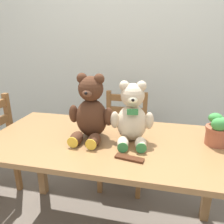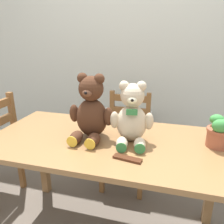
# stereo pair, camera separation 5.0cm
# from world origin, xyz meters

# --- Properties ---
(wall_back) EXTENTS (8.00, 0.04, 2.60)m
(wall_back) POSITION_xyz_m (0.00, 1.50, 1.30)
(wall_back) COLOR silver
(wall_back) RESTS_ON ground_plane
(radiator) EXTENTS (0.62, 0.10, 0.59)m
(radiator) POSITION_xyz_m (-0.13, 1.43, 0.27)
(radiator) COLOR beige
(radiator) RESTS_ON ground_plane
(dining_table) EXTENTS (1.46, 0.73, 0.75)m
(dining_table) POSITION_xyz_m (0.00, 0.36, 0.64)
(dining_table) COLOR olive
(dining_table) RESTS_ON ground_plane
(wooden_chair_behind) EXTENTS (0.39, 0.39, 0.86)m
(wooden_chair_behind) POSITION_xyz_m (-0.02, 1.02, 0.44)
(wooden_chair_behind) COLOR brown
(wooden_chair_behind) RESTS_ON ground_plane
(teddy_bear_left) EXTENTS (0.27, 0.27, 0.39)m
(teddy_bear_left) POSITION_xyz_m (-0.11, 0.38, 0.92)
(teddy_bear_left) COLOR #472819
(teddy_bear_left) RESTS_ON dining_table
(teddy_bear_right) EXTENTS (0.25, 0.27, 0.36)m
(teddy_bear_right) POSITION_xyz_m (0.14, 0.38, 0.91)
(teddy_bear_right) COLOR beige
(teddy_bear_right) RESTS_ON dining_table
(potted_plant) EXTENTS (0.15, 0.14, 0.18)m
(potted_plant) POSITION_xyz_m (0.62, 0.45, 0.84)
(potted_plant) COLOR #9E5138
(potted_plant) RESTS_ON dining_table
(chocolate_bar) EXTENTS (0.15, 0.06, 0.01)m
(chocolate_bar) POSITION_xyz_m (0.16, 0.17, 0.76)
(chocolate_bar) COLOR #472314
(chocolate_bar) RESTS_ON dining_table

